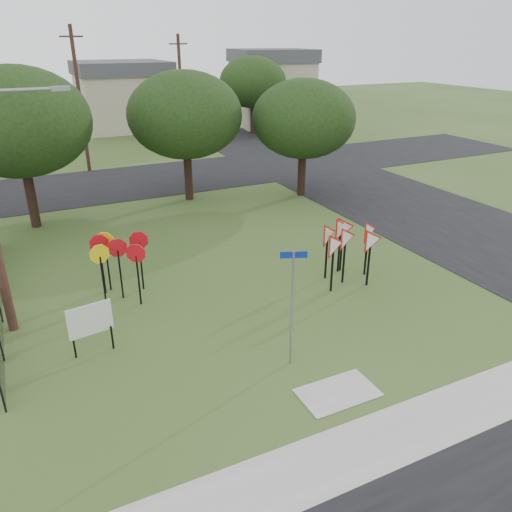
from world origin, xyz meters
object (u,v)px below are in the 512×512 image
(yield_sign_cluster, at_px, (347,237))
(info_board, at_px, (90,321))
(stop_sign_cluster, at_px, (117,252))
(street_name_sign, at_px, (292,302))

(yield_sign_cluster, relative_size, info_board, 1.82)
(yield_sign_cluster, height_order, info_board, yield_sign_cluster)
(stop_sign_cluster, height_order, yield_sign_cluster, yield_sign_cluster)
(stop_sign_cluster, xyz_separation_m, info_board, (-1.42, -3.10, -0.62))
(info_board, bearing_deg, yield_sign_cluster, 5.31)
(yield_sign_cluster, xyz_separation_m, info_board, (-9.18, -0.85, -0.63))
(street_name_sign, relative_size, stop_sign_cluster, 1.52)
(street_name_sign, distance_m, stop_sign_cluster, 6.83)
(info_board, bearing_deg, stop_sign_cluster, 65.40)
(street_name_sign, distance_m, info_board, 5.64)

